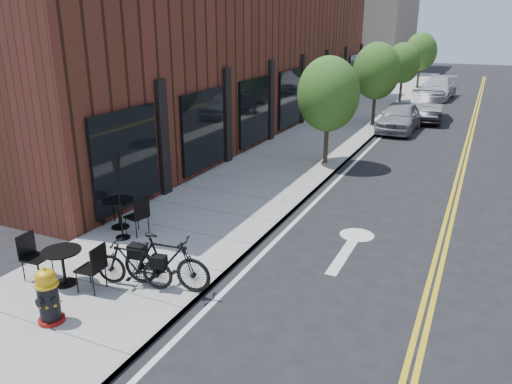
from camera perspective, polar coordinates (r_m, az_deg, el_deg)
The scene contains 17 objects.
ground at distance 10.55m, azimuth -3.76°, elevation -9.67°, with size 120.00×120.00×0.00m, color black.
sidewalk_near at distance 19.86m, azimuth 4.89°, elevation 4.38°, with size 4.00×70.00×0.12m, color #9E9B93.
building_near at distance 24.73m, azimuth -1.74°, elevation 15.40°, with size 5.00×28.00×7.00m, color #4F2719.
bg_building_left at distance 57.47m, azimuth 12.88°, elevation 18.51°, with size 8.00×14.00×10.00m, color #726656.
tree_near_a at distance 18.00m, azimuth 8.27°, elevation 11.00°, with size 2.20×2.20×3.81m.
tree_near_b at distance 25.71m, azimuth 13.61°, elevation 13.28°, with size 2.30×2.30×3.98m.
tree_near_c at distance 33.58m, azimuth 16.47°, elevation 13.96°, with size 2.10×2.10×3.67m.
tree_near_d at distance 41.47m, azimuth 18.31°, elevation 14.97°, with size 2.40×2.40×4.11m.
fire_hydrant at distance 9.36m, azimuth -22.66°, elevation -10.95°, with size 0.52×0.52×1.04m.
bicycle_left at distance 10.01m, azimuth -13.81°, elevation -7.98°, with size 0.45×1.60×0.96m, color black.
bicycle_right at distance 9.80m, azimuth -10.25°, elevation -7.85°, with size 0.52×1.85×1.11m, color black.
bistro_set_b at distance 10.51m, azimuth -21.22°, elevation -7.47°, with size 1.78×0.81×0.95m.
bistro_set_c at distance 12.87m, azimuth -15.40°, elevation -1.95°, with size 1.82×0.91×0.96m.
patio_umbrella at distance 11.88m, azimuth -15.55°, elevation 1.57°, with size 0.34×0.34×2.11m.
parked_car_a at distance 25.03m, azimuth 16.07°, elevation 8.26°, with size 1.65×4.10×1.40m, color #94969C.
parked_car_b at distance 28.37m, azimuth 18.88°, elevation 9.29°, with size 1.60×4.58×1.51m, color black.
parked_car_c at distance 36.67m, azimuth 20.04°, elevation 11.09°, with size 1.98×4.87×1.41m, color silver.
Camera 1 is at (4.48, -8.10, 5.05)m, focal length 35.00 mm.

